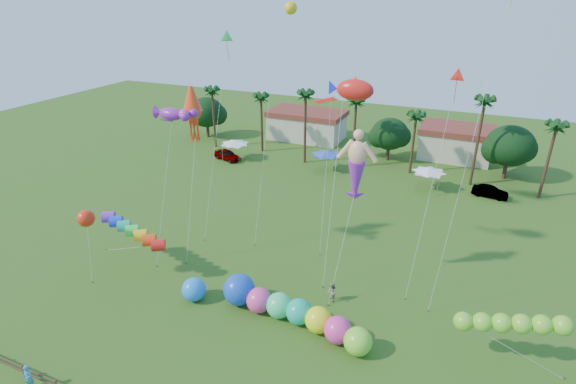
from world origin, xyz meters
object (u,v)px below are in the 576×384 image
at_px(caterpillar_inflatable, 289,310).
at_px(car_a, 227,155).
at_px(blue_ball, 194,289).
at_px(car_b, 490,192).
at_px(spectator_a, 28,377).
at_px(spectator_b, 332,292).

bearing_deg(caterpillar_inflatable, car_a, 135.50).
distance_m(caterpillar_inflatable, blue_ball, 8.22).
distance_m(car_b, caterpillar_inflatable, 33.67).
distance_m(car_a, blue_ball, 33.35).
height_order(spectator_a, caterpillar_inflatable, caterpillar_inflatable).
xyz_separation_m(car_a, spectator_a, (10.21, -41.82, 0.14)).
bearing_deg(car_a, spectator_b, -118.55).
bearing_deg(car_a, caterpillar_inflatable, -125.01).
bearing_deg(caterpillar_inflatable, car_b, 73.75).
xyz_separation_m(car_b, caterpillar_inflatable, (-13.62, -30.80, 0.41)).
bearing_deg(spectator_a, car_a, 97.23).
height_order(caterpillar_inflatable, blue_ball, caterpillar_inflatable).
bearing_deg(blue_ball, spectator_a, -110.48).
relative_size(car_b, spectator_a, 2.26).
xyz_separation_m(spectator_b, blue_ball, (-10.45, -4.31, 0.12)).
bearing_deg(spectator_b, blue_ball, -97.97).
height_order(car_b, spectator_b, spectator_b).
xyz_separation_m(spectator_a, caterpillar_inflatable, (12.62, 12.48, 0.17)).
bearing_deg(car_b, car_a, 98.90).
distance_m(spectator_b, blue_ball, 11.31).
distance_m(car_b, spectator_b, 29.40).
distance_m(spectator_a, blue_ball, 12.65).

